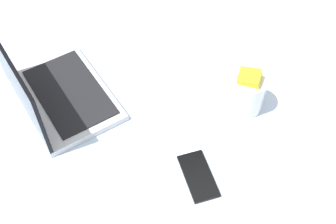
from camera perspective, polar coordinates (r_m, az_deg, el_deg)
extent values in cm
cube|color=silver|center=(128.26, 3.12, -5.02)|extent=(180.00, 140.00, 18.00)
cube|color=#B7BABC|center=(130.57, -13.04, 1.92)|extent=(39.21, 33.68, 2.00)
cube|color=black|center=(129.91, -12.54, 2.53)|extent=(33.26, 26.62, 0.40)
cube|color=black|center=(120.97, -18.68, 3.23)|extent=(30.97, 13.28, 21.00)
cylinder|color=silver|center=(123.85, 10.17, 2.26)|extent=(9.00, 9.00, 11.00)
cube|color=orange|center=(126.69, 10.40, 1.99)|extent=(4.94, 5.26, 5.45)
cube|color=#268C33|center=(125.75, 9.87, 2.83)|extent=(6.30, 7.82, 5.61)
cube|color=orange|center=(123.06, 9.94, 2.64)|extent=(6.51, 7.33, 4.57)
cube|color=orange|center=(122.49, 10.35, 3.49)|extent=(6.58, 7.50, 6.54)
cube|color=#268C33|center=(120.49, 9.85, 3.78)|extent=(5.32, 5.94, 4.94)
cube|color=yellow|center=(119.09, 10.45, 4.18)|extent=(7.41, 8.06, 6.17)
cube|color=black|center=(113.17, 3.88, -8.19)|extent=(14.69, 8.36, 0.80)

